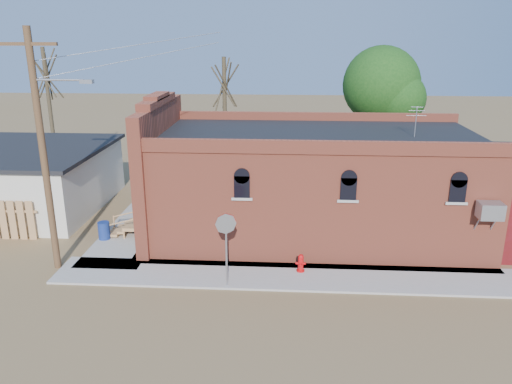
# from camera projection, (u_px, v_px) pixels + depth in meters

# --- Properties ---
(ground) EXTENTS (120.00, 120.00, 0.00)m
(ground) POSITION_uv_depth(u_px,v_px,m) (265.00, 288.00, 17.91)
(ground) COLOR olive
(ground) RESTS_ON ground
(sidewalk_south) EXTENTS (19.00, 2.20, 0.08)m
(sidewalk_south) POSITION_uv_depth(u_px,v_px,m) (307.00, 277.00, 18.66)
(sidewalk_south) COLOR #9E9991
(sidewalk_south) RESTS_ON ground
(sidewalk_west) EXTENTS (2.60, 10.00, 0.08)m
(sidewalk_west) POSITION_uv_depth(u_px,v_px,m) (141.00, 223.00, 23.99)
(sidewalk_west) COLOR #9E9991
(sidewalk_west) RESTS_ON ground
(brick_bar) EXTENTS (16.40, 7.97, 6.30)m
(brick_bar) POSITION_uv_depth(u_px,v_px,m) (308.00, 183.00, 22.33)
(brick_bar) COLOR #C0543A
(brick_bar) RESTS_ON ground
(utility_pole) EXTENTS (3.12, 0.26, 9.00)m
(utility_pole) POSITION_uv_depth(u_px,v_px,m) (44.00, 148.00, 18.10)
(utility_pole) COLOR #523B21
(utility_pole) RESTS_ON ground
(tree_bare_near) EXTENTS (2.80, 2.80, 7.65)m
(tree_bare_near) POSITION_uv_depth(u_px,v_px,m) (224.00, 84.00, 28.65)
(tree_bare_near) COLOR #4C3E2B
(tree_bare_near) RESTS_ON ground
(tree_bare_far) EXTENTS (2.80, 2.80, 8.16)m
(tree_bare_far) POSITION_uv_depth(u_px,v_px,m) (46.00, 75.00, 30.15)
(tree_bare_far) COLOR #4C3E2B
(tree_bare_far) RESTS_ON ground
(tree_leafy) EXTENTS (4.40, 4.40, 8.15)m
(tree_leafy) POSITION_uv_depth(u_px,v_px,m) (381.00, 85.00, 28.59)
(tree_leafy) COLOR #4C3E2B
(tree_leafy) RESTS_ON ground
(fire_hydrant) EXTENTS (0.40, 0.39, 0.70)m
(fire_hydrant) POSITION_uv_depth(u_px,v_px,m) (301.00, 263.00, 18.93)
(fire_hydrant) COLOR red
(fire_hydrant) RESTS_ON sidewalk_south
(stop_sign) EXTENTS (0.72, 0.30, 2.75)m
(stop_sign) POSITION_uv_depth(u_px,v_px,m) (226.00, 231.00, 17.33)
(stop_sign) COLOR #99999E
(stop_sign) RESTS_ON sidewalk_south
(trash_barrel) EXTENTS (0.62, 0.62, 0.78)m
(trash_barrel) POSITION_uv_depth(u_px,v_px,m) (104.00, 230.00, 21.93)
(trash_barrel) COLOR navy
(trash_barrel) RESTS_ON sidewalk_west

